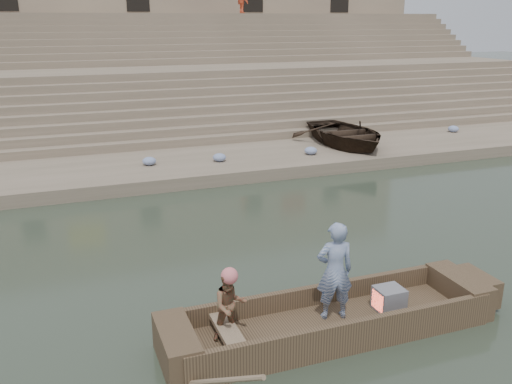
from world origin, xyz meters
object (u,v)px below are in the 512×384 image
rowing_man (230,306)px  beached_rowboat (346,133)px  main_rowboat (331,327)px  standing_man (335,271)px  television (388,299)px

rowing_man → beached_rowboat: rowing_man is taller
rowing_man → main_rowboat: bearing=-3.6°
main_rowboat → rowing_man: rowing_man is taller
main_rowboat → standing_man: standing_man is taller
standing_man → television: (0.99, -0.12, -0.63)m
beached_rowboat → standing_man: bearing=-120.1°
main_rowboat → standing_man: (0.09, 0.12, 0.94)m
standing_man → main_rowboat: bearing=61.8°
standing_man → beached_rowboat: (6.19, 10.63, -0.20)m
standing_man → television: size_ratio=3.63×
main_rowboat → beached_rowboat: beached_rowboat is taller
rowing_man → standing_man: bearing=0.4°
beached_rowboat → rowing_man: bearing=-126.7°
main_rowboat → television: 1.13m
main_rowboat → television: bearing=0.0°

